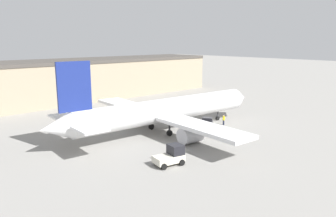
% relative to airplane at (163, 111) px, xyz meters
% --- Properties ---
extents(ground_plane, '(400.00, 400.00, 0.00)m').
position_rel_airplane_xyz_m(ground_plane, '(0.99, -0.08, -3.27)').
color(ground_plane, gray).
extents(terminal_building, '(61.85, 14.22, 9.40)m').
position_rel_airplane_xyz_m(terminal_building, '(9.72, 34.85, 1.44)').
color(terminal_building, gray).
rests_on(terminal_building, ground_plane).
extents(airplane, '(37.68, 32.92, 11.31)m').
position_rel_airplane_xyz_m(airplane, '(0.00, 0.00, 0.00)').
color(airplane, silver).
rests_on(airplane, ground_plane).
extents(ground_crew_worker, '(0.37, 0.37, 1.70)m').
position_rel_airplane_xyz_m(ground_crew_worker, '(10.28, -3.64, -2.36)').
color(ground_crew_worker, '#1E2338').
rests_on(ground_crew_worker, ground_plane).
extents(baggage_tug, '(3.67, 2.70, 2.23)m').
position_rel_airplane_xyz_m(baggage_tug, '(-8.24, -10.53, -2.24)').
color(baggage_tug, beige).
rests_on(baggage_tug, ground_plane).
extents(belt_loader_truck, '(3.06, 2.92, 2.31)m').
position_rel_airplane_xyz_m(belt_loader_truck, '(4.52, -4.93, -2.21)').
color(belt_loader_truck, silver).
rests_on(belt_loader_truck, ground_plane).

